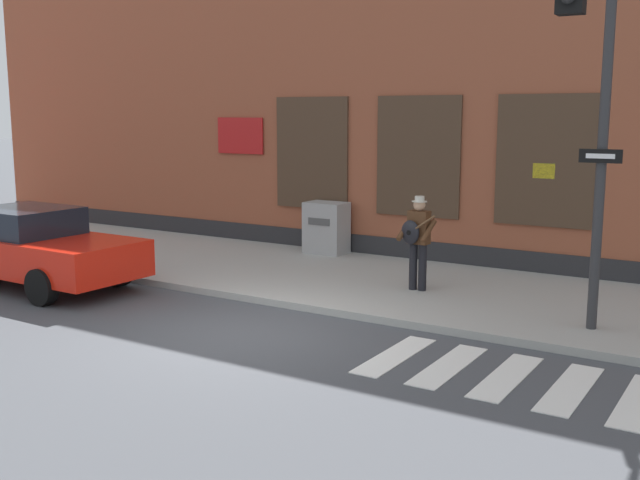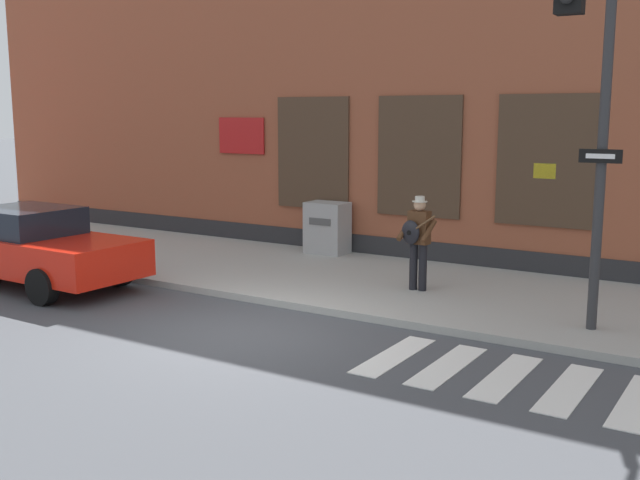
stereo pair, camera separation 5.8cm
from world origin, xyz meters
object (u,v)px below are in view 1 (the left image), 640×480
Objects in this scene: busker at (417,237)px; utility_box at (326,228)px; traffic_light at (592,84)px; red_car at (33,247)px.

utility_box is (-3.34, 2.28, -0.39)m from busker.
traffic_light is at bearing -30.69° from busker.
traffic_light is 4.37× the size of utility_box.
busker reaches higher than utility_box.
busker is 4.66m from traffic_light.
red_car is 2.67× the size of busker.
red_car is 7.41m from busker.
traffic_light reaches higher than utility_box.
utility_box is at bearing 58.31° from red_car.
traffic_light is at bearing 6.68° from red_car.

